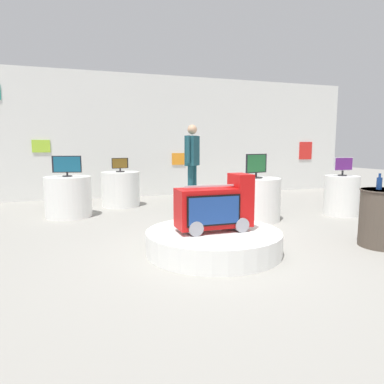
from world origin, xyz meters
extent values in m
plane|color=gray|center=(0.00, 0.00, 0.00)|extent=(30.00, 30.00, 0.00)
cube|color=silver|center=(0.00, 5.33, 1.62)|extent=(12.34, 0.10, 3.23)
cube|color=orange|center=(0.92, 5.27, 1.00)|extent=(0.39, 0.02, 0.32)
cube|color=#9ECC33|center=(-2.59, 5.27, 1.35)|extent=(0.42, 0.02, 0.30)
cube|color=red|center=(5.04, 5.27, 1.21)|extent=(0.45, 0.02, 0.54)
cylinder|color=white|center=(-0.10, 0.03, 0.14)|extent=(1.73, 1.73, 0.28)
cylinder|color=gray|center=(-0.40, 0.02, 0.37)|extent=(0.19, 0.43, 0.18)
cylinder|color=gray|center=(0.21, 0.03, 0.37)|extent=(0.19, 0.43, 0.18)
cube|color=#B70F0F|center=(-0.10, 0.03, 0.58)|extent=(0.96, 0.39, 0.49)
cube|color=#B70F0F|center=(0.27, 0.03, 0.91)|extent=(0.21, 0.38, 0.17)
cube|color=black|center=(-0.17, -0.17, 0.58)|extent=(0.69, 0.02, 0.37)
cube|color=navy|center=(-0.17, -0.17, 0.58)|extent=(0.65, 0.03, 0.33)
cube|color=#B2B2B7|center=(-0.10, 0.03, 0.86)|extent=(0.76, 0.04, 0.02)
cylinder|color=white|center=(1.35, 1.61, 0.39)|extent=(0.89, 0.89, 0.78)
cylinder|color=black|center=(1.35, 1.61, 0.79)|extent=(0.23, 0.23, 0.02)
cylinder|color=black|center=(1.35, 1.61, 0.83)|extent=(0.04, 0.04, 0.08)
cube|color=black|center=(1.35, 1.61, 1.04)|extent=(0.49, 0.20, 0.34)
cube|color=#1E5B2D|center=(1.34, 1.59, 1.04)|extent=(0.44, 0.16, 0.31)
cylinder|color=white|center=(-0.84, 3.89, 0.39)|extent=(0.85, 0.85, 0.78)
cylinder|color=black|center=(-0.84, 3.89, 0.79)|extent=(0.20, 0.20, 0.02)
cylinder|color=black|center=(-0.84, 3.89, 0.83)|extent=(0.04, 0.04, 0.06)
cube|color=black|center=(-0.84, 3.89, 0.97)|extent=(0.37, 0.14, 0.23)
cube|color=brown|center=(-0.85, 3.87, 0.97)|extent=(0.34, 0.10, 0.21)
cylinder|color=white|center=(3.18, 1.52, 0.39)|extent=(0.66, 0.66, 0.78)
cylinder|color=black|center=(3.18, 1.52, 0.79)|extent=(0.17, 0.17, 0.02)
cylinder|color=black|center=(3.18, 1.52, 0.84)|extent=(0.04, 0.04, 0.09)
cube|color=silver|center=(3.18, 1.52, 1.01)|extent=(0.42, 0.06, 0.26)
cube|color=#561E6B|center=(3.19, 1.49, 1.01)|extent=(0.38, 0.03, 0.23)
cylinder|color=white|center=(-1.93, 2.99, 0.39)|extent=(0.87, 0.87, 0.78)
cylinder|color=black|center=(-1.93, 2.99, 0.79)|extent=(0.18, 0.18, 0.02)
cylinder|color=black|center=(-1.93, 2.99, 0.83)|extent=(0.04, 0.04, 0.06)
cube|color=black|center=(-1.93, 2.99, 1.01)|extent=(0.54, 0.17, 0.32)
cube|color=navy|center=(-1.93, 2.97, 1.01)|extent=(0.49, 0.13, 0.29)
cylinder|color=#4C4238|center=(2.18, -0.43, 0.39)|extent=(0.60, 0.60, 0.78)
cylinder|color=navy|center=(2.11, -0.39, 0.86)|extent=(0.07, 0.07, 0.16)
cylinder|color=navy|center=(2.11, -0.39, 0.96)|extent=(0.03, 0.03, 0.06)
cylinder|color=#194751|center=(0.51, 2.91, 0.47)|extent=(0.12, 0.12, 0.94)
cylinder|color=#194751|center=(0.63, 3.07, 0.47)|extent=(0.12, 0.12, 0.94)
cube|color=#194751|center=(0.57, 2.99, 1.26)|extent=(0.39, 0.42, 0.63)
sphere|color=tan|center=(0.57, 2.99, 1.70)|extent=(0.20, 0.20, 0.20)
cylinder|color=#194751|center=(0.42, 2.80, 1.29)|extent=(0.08, 0.08, 0.56)
cylinder|color=#194751|center=(0.72, 3.18, 1.29)|extent=(0.08, 0.08, 0.56)
camera|label=1|loc=(-1.68, -3.98, 1.35)|focal=32.29mm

